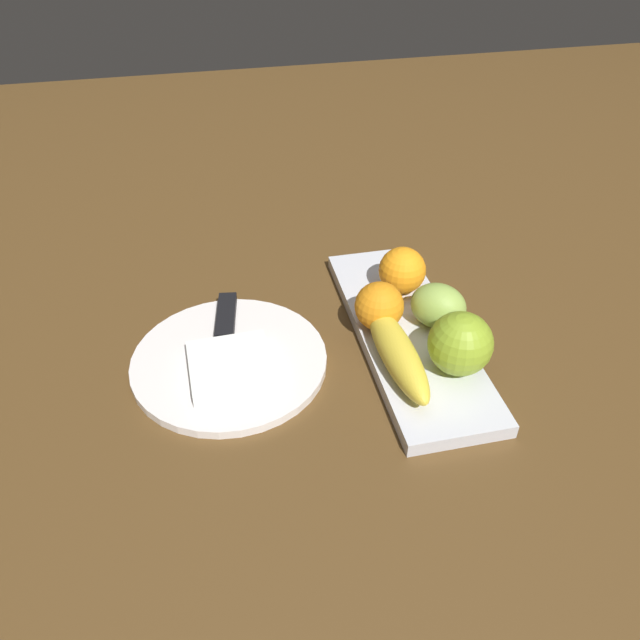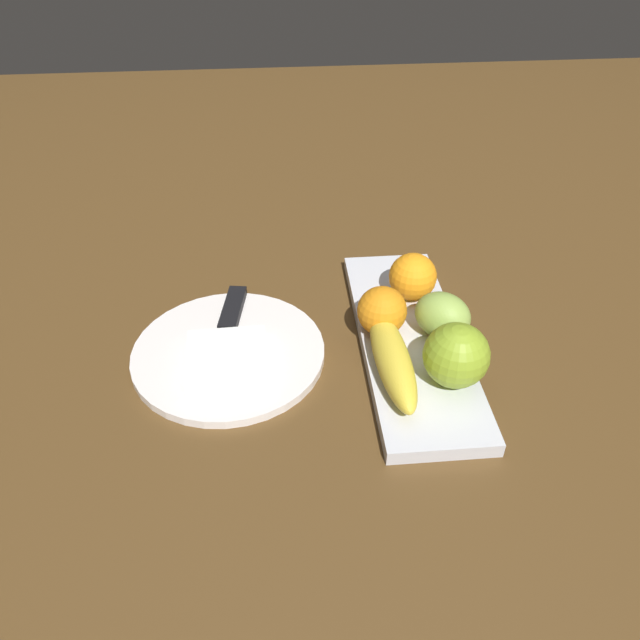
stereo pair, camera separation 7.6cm
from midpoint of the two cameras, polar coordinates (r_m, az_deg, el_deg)
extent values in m
plane|color=#52381A|center=(0.81, 8.39, -2.65)|extent=(2.40, 2.40, 0.00)
cube|color=silver|center=(0.81, 10.96, -1.82)|extent=(0.37, 0.13, 0.02)
sphere|color=#86A628|center=(0.73, 15.43, -3.29)|extent=(0.08, 0.08, 0.08)
ellipsoid|color=gold|center=(0.73, 9.30, -3.69)|extent=(0.18, 0.05, 0.04)
sphere|color=orange|center=(0.78, 8.62, 0.74)|extent=(0.06, 0.06, 0.06)
sphere|color=orange|center=(0.85, 11.12, 3.84)|extent=(0.06, 0.06, 0.06)
ellipsoid|color=#8EAF4A|center=(0.79, 14.00, 0.22)|extent=(0.09, 0.09, 0.06)
cylinder|color=white|center=(0.79, -5.69, -3.01)|extent=(0.24, 0.24, 0.01)
cube|color=white|center=(0.75, -5.73, -3.71)|extent=(0.10, 0.10, 0.02)
cube|color=silver|center=(0.79, -6.09, -1.98)|extent=(0.15, 0.04, 0.00)
cube|color=black|center=(0.84, -5.48, 0.93)|extent=(0.09, 0.04, 0.01)
camera|label=1|loc=(0.04, -87.14, 2.29)|focal=34.68mm
camera|label=2|loc=(0.04, 92.86, -2.29)|focal=34.68mm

